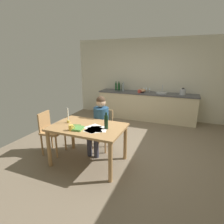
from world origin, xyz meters
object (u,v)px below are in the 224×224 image
Objects in this scene: bottle_sauce at (123,87)px; person_seated at (100,121)px; wine_bottle_on_table at (106,122)px; wine_glass_by_kettle at (146,88)px; book_cookery at (76,126)px; bottle_oil at (116,86)px; wine_glass_back_left at (144,88)px; chair_at_table at (103,127)px; dining_table at (88,131)px; bottle_vinegar at (119,87)px; teacup_on_counter at (139,91)px; candlestick at (68,119)px; wine_glass_near_sink at (150,89)px; bottle_wine_red at (123,87)px; coffee_mug at (71,128)px; book_magazine at (78,129)px; sink_unit at (161,93)px; mixing_bowl at (142,90)px; chair_side_empty at (50,130)px; stovetop_kettle at (183,92)px.

person_seated is at bearing -82.67° from bottle_sauce.
wine_glass_by_kettle is at bearing 89.25° from wine_bottle_on_table.
book_cookery is 3.28m from bottle_oil.
person_seated reaches higher than wine_glass_back_left.
bottle_sauce reaches higher than wine_glass_back_left.
person_seated is at bearing -97.33° from wine_glass_back_left.
wine_glass_back_left is (0.34, 2.54, 0.53)m from chair_at_table.
bottle_sauce is (-0.34, 3.04, 0.39)m from dining_table.
bottle_vinegar is (-0.90, 3.14, 0.15)m from wine_bottle_on_table.
bottle_sauce reaches higher than teacup_on_counter.
candlestick is 1.90× the size of wine_glass_near_sink.
bottle_wine_red is 0.72m from wine_glass_back_left.
bottle_oil is 1.97× the size of wine_glass_near_sink.
coffee_mug reaches higher than book_magazine.
bottle_sauce reaches higher than book_magazine.
wine_glass_near_sink is 1.00× the size of wine_glass_back_left.
bottle_wine_red is 1.66× the size of wine_glass_by_kettle.
chair_at_table is 5.59× the size of wine_glass_back_left.
dining_table is at bearing 60.20° from book_magazine.
sink_unit is 2.34× the size of wine_glass_by_kettle.
dining_table is at bearing -106.71° from sink_unit.
book_cookery is 0.54× the size of bottle_sauce.
mixing_bowl is (0.69, -0.08, -0.05)m from bottle_wine_red.
chair_side_empty is at bearing -145.58° from chair_at_table.
wine_bottle_on_table reaches higher than teacup_on_counter.
book_cookery is 0.56× the size of wine_bottle_on_table.
bottle_oil is (-0.62, 2.45, 0.55)m from chair_at_table.
bottle_vinegar is at bearing 83.20° from book_cookery.
sink_unit is (1.85, 3.02, 0.42)m from chair_side_empty.
wine_glass_near_sink is at bearing 5.25° from bottle_wine_red.
candlestick is 1.90× the size of wine_glass_by_kettle.
stovetop_kettle is at bearing 58.39° from person_seated.
book_cookery is 0.56× the size of bottle_oil.
teacup_on_counter is (0.25, 2.24, 0.47)m from chair_at_table.
chair_side_empty is at bearing -114.56° from wine_glass_near_sink.
wine_glass_near_sink is at bearing 160.19° from sink_unit.
candlestick is at bearing -88.24° from bottle_vinegar.
chair_at_table is 2.59m from bottle_oil.
book_magazine is 1.41× the size of wine_glass_near_sink.
wine_glass_near_sink is at bearing 80.85° from dining_table.
wine_glass_by_kettle is (0.04, 3.21, 0.13)m from wine_bottle_on_table.
stovetop_kettle is (1.18, 3.06, 0.12)m from wine_bottle_on_table.
candlestick reaches higher than book_cookery.
person_seated is 0.66m from book_cookery.
book_cookery is at bearing -109.31° from sink_unit.
wine_glass_by_kettle is (0.57, 3.51, 0.21)m from coffee_mug.
dining_table is at bearing -97.25° from wine_glass_by_kettle.
chair_side_empty is 4.04× the size of stovetop_kettle.
coffee_mug is 0.38× the size of bottle_sauce.
sink_unit reaches higher than candlestick.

